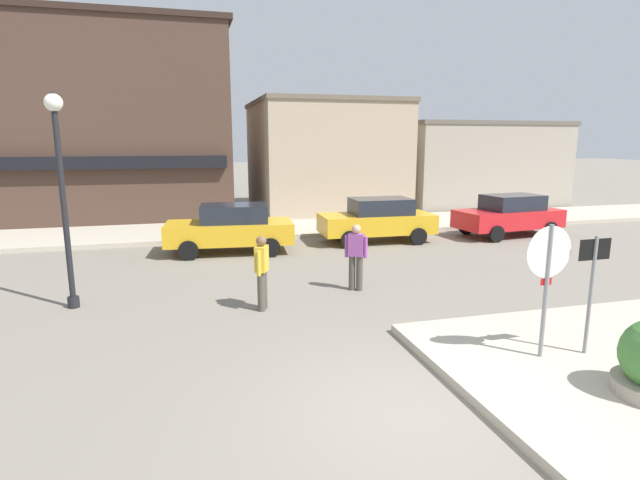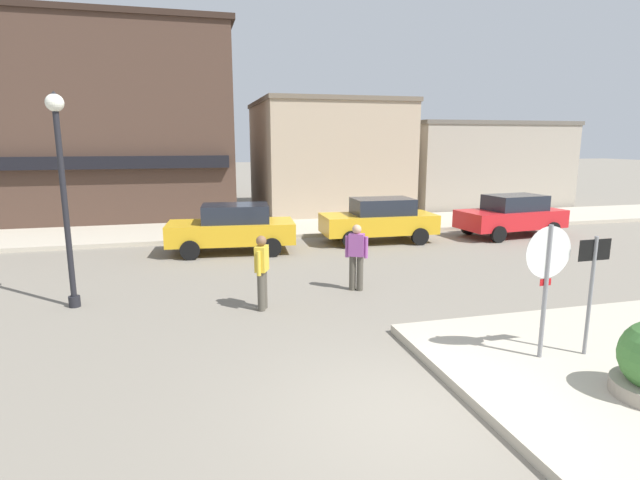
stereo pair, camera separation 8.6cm
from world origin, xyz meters
name	(u,v)px [view 2 (the right image)]	position (x,y,z in m)	size (l,w,h in m)	color
ground_plane	(412,416)	(0.00, 0.00, 0.00)	(160.00, 160.00, 0.00)	gray
sidewalk_corner	(636,363)	(4.06, 0.41, 0.07)	(6.40, 4.80, 0.15)	#B7AD99
kerb_far	(261,229)	(0.00, 14.26, 0.07)	(80.00, 4.00, 0.15)	#B7AD99
stop_sign	(547,274)	(2.61, 0.88, 1.52)	(0.82, 0.07, 2.30)	gray
one_way_sign	(591,284)	(3.39, 0.79, 1.33)	(0.60, 0.06, 2.10)	gray
lamp_post	(61,170)	(-5.25, 5.92, 2.96)	(0.36, 0.36, 4.54)	black
parked_car_nearest	(232,228)	(-1.43, 10.51, 0.81)	(4.14, 2.16, 1.56)	gold
parked_car_second	(379,219)	(3.77, 10.94, 0.81)	(4.06, 1.99, 1.56)	gold
parked_car_third	(512,215)	(9.01, 10.71, 0.81)	(4.15, 2.18, 1.56)	red
pedestrian_crossing_near	(262,270)	(-1.30, 4.72, 0.87)	(0.35, 0.54, 1.61)	#4C473D
pedestrian_crossing_far	(356,255)	(1.09, 5.55, 0.87)	(0.53, 0.37, 1.61)	#4C473D
building_corner_shop	(99,124)	(-6.64, 19.97, 4.31)	(12.12, 7.91, 8.61)	#473328
building_storefront_left_near	(326,157)	(4.13, 19.52, 2.75)	(6.99, 7.63, 5.49)	tan
building_storefront_left_mid	(478,165)	(12.64, 18.99, 2.27)	(8.83, 5.13, 4.54)	#9E9384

